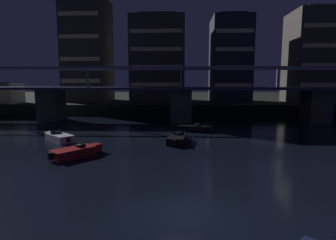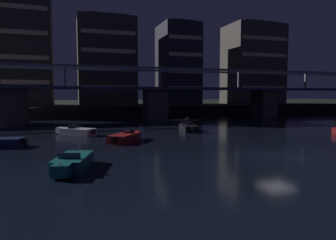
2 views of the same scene
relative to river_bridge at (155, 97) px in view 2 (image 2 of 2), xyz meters
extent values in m
plane|color=black|center=(0.00, -34.32, -4.14)|extent=(400.00, 400.00, 0.00)
cube|color=black|center=(0.00, 48.01, -3.04)|extent=(240.00, 80.00, 2.20)
cube|color=#4C4944|center=(-23.15, 0.01, -1.37)|extent=(3.60, 4.40, 5.55)
cube|color=#4C4944|center=(0.00, 0.01, -1.37)|extent=(3.60, 4.40, 5.55)
cube|color=#4C4944|center=(23.15, 0.01, -1.37)|extent=(3.60, 4.40, 5.55)
cube|color=#2D3856|center=(0.00, 0.01, 1.63)|extent=(98.60, 6.40, 0.45)
cube|color=slate|center=(0.00, -2.89, 5.06)|extent=(98.60, 0.36, 0.36)
cube|color=slate|center=(0.00, 2.91, 5.06)|extent=(98.60, 0.36, 0.36)
cube|color=slate|center=(-15.43, -2.89, 3.46)|extent=(0.30, 0.30, 3.20)
cube|color=slate|center=(0.00, -2.89, 3.46)|extent=(0.30, 0.30, 3.20)
cube|color=slate|center=(15.43, -2.89, 3.46)|extent=(0.30, 0.30, 3.20)
cube|color=slate|center=(30.87, -2.89, 3.46)|extent=(0.30, 0.30, 3.20)
cube|color=#38332D|center=(-23.08, 20.98, 10.52)|extent=(9.91, 12.11, 24.92)
cube|color=beige|center=(-23.08, 14.87, 3.04)|extent=(9.11, 0.10, 0.90)
cube|color=beige|center=(-23.08, 14.87, 8.03)|extent=(9.11, 0.10, 0.90)
cube|color=beige|center=(-23.08, 14.87, 13.01)|extent=(9.11, 0.10, 0.90)
cube|color=beige|center=(-23.08, 14.87, 18.00)|extent=(9.11, 0.10, 0.90)
cube|color=#38332D|center=(-5.81, 23.07, 8.42)|extent=(13.37, 10.36, 20.72)
cube|color=beige|center=(-5.81, 17.84, 2.20)|extent=(12.30, 0.10, 0.90)
cube|color=beige|center=(-5.81, 17.84, 6.35)|extent=(12.30, 0.10, 0.90)
cube|color=beige|center=(-5.81, 17.84, 10.49)|extent=(12.30, 0.10, 0.90)
cube|color=beige|center=(-5.81, 17.84, 14.63)|extent=(12.30, 0.10, 0.90)
cube|color=#38332D|center=(-5.81, 23.07, 19.07)|extent=(9.36, 7.25, 0.60)
cube|color=#282833|center=(11.93, 20.71, 8.05)|extent=(9.09, 10.73, 19.98)
cube|color=beige|center=(11.93, 15.29, 2.05)|extent=(8.36, 0.10, 0.90)
cube|color=beige|center=(11.93, 15.29, 6.05)|extent=(8.36, 0.10, 0.90)
cube|color=beige|center=(11.93, 15.29, 10.05)|extent=(8.36, 0.10, 0.90)
cube|color=beige|center=(11.93, 15.29, 14.04)|extent=(8.36, 0.10, 0.90)
cube|color=#282833|center=(11.93, 20.71, 18.34)|extent=(6.36, 7.51, 0.60)
cube|color=#423D38|center=(32.22, 18.09, 8.36)|extent=(13.97, 10.56, 20.61)
cube|color=beige|center=(32.22, 12.76, 2.18)|extent=(12.85, 0.10, 0.90)
cube|color=beige|center=(32.22, 12.76, 6.30)|extent=(12.85, 0.10, 0.90)
cube|color=beige|center=(32.22, 12.76, 10.42)|extent=(12.85, 0.10, 0.90)
cube|color=beige|center=(32.22, 12.76, 14.55)|extent=(12.85, 0.10, 0.90)
cube|color=#423D38|center=(32.22, 18.09, 18.97)|extent=(9.78, 7.39, 0.60)
cube|color=black|center=(-0.50, -17.52, -3.74)|extent=(2.34, 4.13, 0.80)
cube|color=black|center=(-0.15, -15.14, -3.69)|extent=(1.11, 1.03, 0.70)
cube|color=#283342|center=(-0.38, -16.68, -3.16)|extent=(1.35, 0.29, 0.36)
cube|color=#262628|center=(-0.41, -16.93, -3.22)|extent=(0.61, 0.48, 0.24)
cube|color=black|center=(-0.81, -19.65, -3.64)|extent=(0.41, 0.41, 0.60)
sphere|color=red|center=(-0.12, -14.89, -3.26)|extent=(0.12, 0.12, 0.12)
cube|color=#196066|center=(-15.02, -33.71, -3.74)|extent=(2.82, 4.26, 0.80)
cube|color=#196066|center=(-15.69, -36.02, -3.69)|extent=(1.20, 1.14, 0.70)
cube|color=#283342|center=(-15.26, -34.52, -3.16)|extent=(1.32, 0.47, 0.36)
cube|color=#262628|center=(-15.19, -34.28, -3.22)|extent=(0.65, 0.54, 0.24)
cube|color=black|center=(-14.42, -31.64, -3.64)|extent=(0.45, 0.45, 0.60)
sphere|color=red|center=(-15.76, -36.26, -3.26)|extent=(0.12, 0.12, 0.12)
cube|color=#19234C|center=(-21.09, -23.35, -3.74)|extent=(4.22, 2.64, 0.80)
cube|color=black|center=(-18.99, -23.84, -3.64)|extent=(0.43, 0.43, 0.60)
cube|color=black|center=(1.61, -9.80, -3.74)|extent=(4.27, 2.91, 0.80)
cube|color=black|center=(3.90, -10.53, -3.69)|extent=(1.16, 1.22, 0.70)
cube|color=#283342|center=(2.42, -10.05, -3.16)|extent=(0.51, 1.32, 0.36)
cube|color=#262628|center=(2.18, -9.98, -3.22)|extent=(0.55, 0.66, 0.24)
cube|color=black|center=(-0.44, -9.14, -3.64)|extent=(0.45, 0.45, 0.60)
sphere|color=red|center=(4.14, -10.61, -3.26)|extent=(0.12, 0.12, 0.12)
cube|color=silver|center=(-14.16, -17.20, -3.74)|extent=(4.14, 3.91, 0.80)
cube|color=silver|center=(-15.98, -15.63, -3.69)|extent=(1.33, 1.34, 0.70)
cube|color=#283342|center=(-14.80, -16.65, -3.16)|extent=(0.96, 1.09, 0.36)
cube|color=#262628|center=(-14.61, -16.81, -3.22)|extent=(0.67, 0.69, 0.24)
cube|color=black|center=(-12.52, -18.60, -3.64)|extent=(0.51, 0.51, 0.60)
sphere|color=beige|center=(-16.17, -15.47, -3.26)|extent=(0.12, 0.12, 0.12)
cube|color=maroon|center=(-9.93, -23.85, -3.74)|extent=(3.84, 4.18, 0.80)
cube|color=maroon|center=(-8.43, -21.97, -3.69)|extent=(1.34, 1.32, 0.70)
cube|color=#283342|center=(-9.40, -23.18, -3.16)|extent=(1.12, 0.92, 0.36)
cube|color=#262628|center=(-9.56, -23.38, -3.22)|extent=(0.69, 0.66, 0.24)
cube|color=black|center=(-11.27, -25.54, -3.64)|extent=(0.51, 0.51, 0.60)
sphere|color=#33D84C|center=(-8.28, -21.77, -3.26)|extent=(0.12, 0.12, 0.12)
camera|label=1|loc=(-0.21, -47.81, 2.57)|focal=29.22mm
camera|label=2|loc=(-15.32, -54.00, 0.57)|focal=33.00mm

